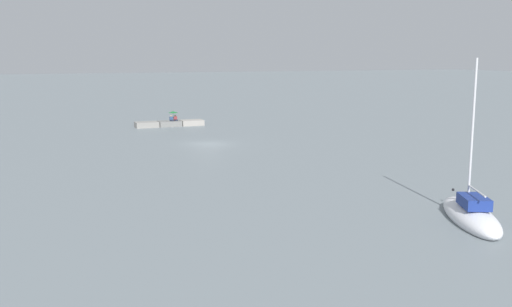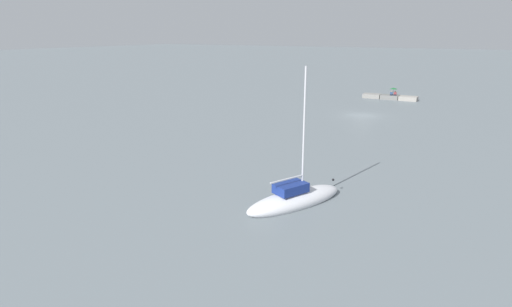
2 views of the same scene
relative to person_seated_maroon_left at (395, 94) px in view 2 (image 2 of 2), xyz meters
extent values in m
plane|color=slate|center=(0.78, 16.10, -0.93)|extent=(500.00, 500.00, 0.00)
cube|color=gray|center=(-2.11, -0.02, -0.59)|extent=(2.78, 1.92, 0.68)
cube|color=slate|center=(0.78, -0.02, -0.59)|extent=(2.78, 1.92, 0.68)
cube|color=gray|center=(3.67, -0.02, -0.59)|extent=(2.78, 1.92, 0.68)
cube|color=#1E2333|center=(-0.01, 0.20, -0.17)|extent=(0.39, 0.44, 0.16)
cube|color=maroon|center=(0.01, -0.08, 0.01)|extent=(0.41, 0.24, 0.52)
sphere|color=tan|center=(0.01, -0.08, 0.37)|extent=(0.22, 0.22, 0.22)
cube|color=#1E2333|center=(0.55, 0.32, -0.17)|extent=(0.39, 0.44, 0.16)
cube|color=navy|center=(0.57, 0.04, 0.01)|extent=(0.41, 0.24, 0.52)
sphere|color=tan|center=(0.57, 0.04, 0.37)|extent=(0.22, 0.22, 0.22)
cylinder|color=black|center=(0.29, -0.02, 0.27)|extent=(0.02, 0.02, 1.05)
cone|color=#19662D|center=(0.29, -0.02, 0.85)|extent=(1.21, 1.21, 0.21)
sphere|color=black|center=(0.29, -0.02, 0.99)|extent=(0.05, 0.05, 0.05)
ellipsoid|color=silver|center=(-3.77, 47.53, -0.67)|extent=(5.02, 7.55, 1.26)
cube|color=navy|center=(-3.62, 47.86, 0.25)|extent=(2.01, 2.40, 0.58)
cylinder|color=silver|center=(-4.02, 46.99, 3.83)|extent=(0.13, 0.13, 7.75)
cylinder|color=silver|center=(-3.48, 48.16, 0.90)|extent=(1.18, 2.37, 0.09)
sphere|color=black|center=(-5.20, 44.46, 0.01)|extent=(0.17, 0.17, 0.17)
camera|label=1|loc=(18.22, 70.74, 7.81)|focal=40.56mm
camera|label=2|loc=(-13.88, 70.52, 9.65)|focal=29.64mm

